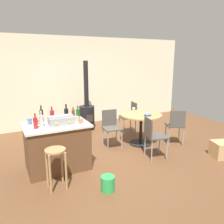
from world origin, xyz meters
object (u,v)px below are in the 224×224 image
(bottle_2, at_px, (78,114))
(toolbox, at_px, (61,120))
(bottle_1, at_px, (73,113))
(wine_glass, at_px, (134,109))
(bottle_4, at_px, (66,114))
(cup_3, at_px, (77,119))
(kitchen_island, at_px, (57,146))
(dining_table, at_px, (141,121))
(cup_2, at_px, (30,121))
(cup_1, at_px, (81,121))
(cardboard_box, at_px, (223,149))
(cup_0, at_px, (40,122))
(folding_chair_near, at_px, (111,126))
(wooden_stool, at_px, (56,160))
(bottle_5, at_px, (42,115))
(plastic_bucket, at_px, (108,183))
(folding_chair_right, at_px, (130,115))
(folding_chair_far, at_px, (153,134))
(wood_stove, at_px, (87,113))
(serving_bowl, at_px, (148,114))
(bottle_0, at_px, (41,121))
(folding_chair_left, at_px, (176,124))
(bottle_3, at_px, (35,123))
(bottle_6, at_px, (52,116))

(bottle_2, bearing_deg, toolbox, -148.80)
(bottle_1, height_order, wine_glass, bottle_1)
(bottle_4, relative_size, cup_3, 2.83)
(cup_3, bearing_deg, kitchen_island, 179.08)
(kitchen_island, relative_size, toolbox, 2.61)
(dining_table, xyz_separation_m, bottle_4, (-1.87, -0.19, 0.43))
(wine_glass, bearing_deg, kitchen_island, -165.37)
(cup_2, relative_size, wine_glass, 0.76)
(kitchen_island, relative_size, cup_1, 9.72)
(cardboard_box, bearing_deg, cup_0, 160.83)
(folding_chair_near, relative_size, toolbox, 1.98)
(wooden_stool, bearing_deg, kitchen_island, 74.77)
(bottle_5, bearing_deg, cup_1, -35.36)
(wooden_stool, height_order, bottle_5, bottle_5)
(kitchen_island, bearing_deg, cardboard_box, -18.74)
(kitchen_island, height_order, plastic_bucket, kitchen_island)
(folding_chair_right, xyz_separation_m, bottle_1, (-1.87, -0.85, 0.44))
(cup_2, xyz_separation_m, wine_glass, (2.45, 0.35, -0.08))
(wine_glass, bearing_deg, cardboard_box, -53.21)
(folding_chair_far, relative_size, bottle_4, 2.75)
(cup_1, distance_m, cup_2, 0.92)
(bottle_5, relative_size, cup_0, 2.76)
(wood_stove, xyz_separation_m, bottle_1, (-0.94, -1.74, 0.47))
(cup_0, distance_m, serving_bowl, 2.44)
(cup_2, bearing_deg, folding_chair_far, -15.70)
(wooden_stool, height_order, wine_glass, wine_glass)
(folding_chair_far, distance_m, cup_0, 2.26)
(toolbox, height_order, bottle_5, bottle_5)
(toolbox, height_order, serving_bowl, toolbox)
(folding_chair_far, distance_m, bottle_0, 2.23)
(wooden_stool, distance_m, folding_chair_left, 3.07)
(wood_stove, bearing_deg, bottle_3, -128.78)
(wine_glass, bearing_deg, serving_bowl, -67.66)
(kitchen_island, distance_m, bottle_3, 0.67)
(cup_0, bearing_deg, wine_glass, 10.16)
(cup_2, bearing_deg, bottle_6, 1.39)
(cup_3, distance_m, plastic_bucket, 1.38)
(bottle_2, bearing_deg, cup_1, -99.98)
(cup_0, height_order, cup_2, cup_2)
(dining_table, relative_size, bottle_5, 3.10)
(bottle_2, distance_m, cup_2, 0.91)
(folding_chair_right, distance_m, bottle_6, 2.55)
(folding_chair_near, xyz_separation_m, cup_0, (-1.65, -0.36, 0.40))
(cup_1, distance_m, cardboard_box, 3.06)
(plastic_bucket, bearing_deg, bottle_4, 101.95)
(folding_chair_right, distance_m, toolbox, 2.59)
(folding_chair_near, distance_m, wood_stove, 1.56)
(bottle_2, bearing_deg, bottle_1, 105.17)
(bottle_6, bearing_deg, cup_0, -163.33)
(cup_1, bearing_deg, bottle_4, 118.10)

